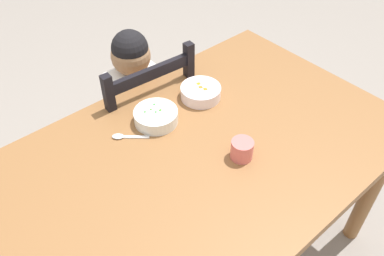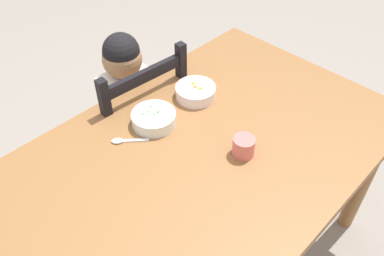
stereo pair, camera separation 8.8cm
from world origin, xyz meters
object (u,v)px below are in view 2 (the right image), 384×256
Objects in this scene: child_figure at (131,100)px; drinking_cup at (244,146)px; dining_chair at (134,130)px; bowl_of_peas at (154,118)px; dining_table at (192,174)px; bowl_of_carrots at (196,92)px; spoon at (123,141)px.

drinking_cup is at bearing -90.09° from child_figure.
bowl_of_peas is (-0.11, -0.30, 0.33)m from dining_chair.
dining_table is 9.77× the size of bowl_of_carrots.
child_figure is at bearing 74.93° from dining_table.
drinking_cup is at bearing -108.60° from bowl_of_carrots.
dining_chair is 0.18m from child_figure.
dining_chair is 5.41× the size of bowl_of_peas.
bowl_of_carrots is 2.09× the size of drinking_cup.
drinking_cup reaches higher than bowl_of_peas.
child_figure is 0.35m from bowl_of_peas.
bowl_of_carrots reaches higher than dining_table.
dining_chair is (0.14, 0.52, -0.21)m from dining_table.
drinking_cup is at bearing -89.74° from dining_chair.
drinking_cup reaches higher than spoon.
drinking_cup reaches higher than bowl_of_carrots.
dining_chair reaches higher than bowl_of_carrots.
dining_table is 9.54× the size of bowl_of_peas.
spoon reaches higher than dining_table.
drinking_cup is at bearing -53.69° from spoon.
bowl_of_peas is at bearing 179.99° from bowl_of_carrots.
child_figure is 0.40m from spoon.
dining_chair reaches higher than spoon.
dining_chair reaches higher than dining_table.
dining_table is at bearing -105.07° from child_figure.
dining_table is 0.25m from bowl_of_peas.
dining_table is 1.76× the size of dining_chair.
dining_chair is 0.46m from bowl_of_peas.
spoon is (-0.25, -0.29, 0.31)m from dining_chair.
child_figure is at bearing -60.20° from dining_chair.
bowl_of_peas is 1.02× the size of bowl_of_carrots.
child_figure reaches higher than drinking_cup.
bowl_of_peas is 2.14× the size of drinking_cup.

